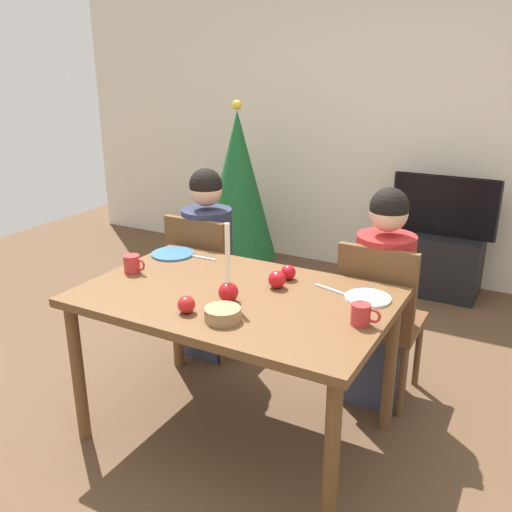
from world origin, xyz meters
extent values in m
plane|color=brown|center=(0.00, 0.00, 0.00)|extent=(7.68, 7.68, 0.00)
cube|color=beige|center=(0.00, 2.60, 1.30)|extent=(6.40, 0.10, 2.60)
cube|color=brown|center=(0.00, 0.00, 0.73)|extent=(1.40, 0.90, 0.04)
cylinder|color=brown|center=(-0.64, -0.39, 0.35)|extent=(0.06, 0.06, 0.71)
cylinder|color=brown|center=(0.64, -0.39, 0.35)|extent=(0.06, 0.06, 0.71)
cylinder|color=brown|center=(-0.64, 0.39, 0.35)|extent=(0.06, 0.06, 0.71)
cylinder|color=brown|center=(0.64, 0.39, 0.35)|extent=(0.06, 0.06, 0.71)
cube|color=brown|center=(-0.57, 0.69, 0.43)|extent=(0.40, 0.40, 0.04)
cube|color=brown|center=(-0.57, 0.51, 0.68)|extent=(0.40, 0.04, 0.45)
cylinder|color=brown|center=(-0.40, 0.86, 0.21)|extent=(0.04, 0.04, 0.41)
cylinder|color=brown|center=(-0.74, 0.86, 0.21)|extent=(0.04, 0.04, 0.41)
cylinder|color=brown|center=(-0.40, 0.52, 0.21)|extent=(0.04, 0.04, 0.41)
cylinder|color=brown|center=(-0.74, 0.52, 0.21)|extent=(0.04, 0.04, 0.41)
cube|color=brown|center=(0.51, 0.69, 0.43)|extent=(0.40, 0.40, 0.04)
cube|color=brown|center=(0.51, 0.51, 0.68)|extent=(0.40, 0.04, 0.45)
cylinder|color=brown|center=(0.68, 0.86, 0.21)|extent=(0.04, 0.04, 0.41)
cylinder|color=brown|center=(0.34, 0.86, 0.21)|extent=(0.04, 0.04, 0.41)
cylinder|color=brown|center=(0.68, 0.52, 0.21)|extent=(0.04, 0.04, 0.41)
cylinder|color=brown|center=(0.34, 0.52, 0.21)|extent=(0.04, 0.04, 0.41)
cube|color=#33384C|center=(-0.57, 0.64, 0.23)|extent=(0.28, 0.28, 0.45)
cylinder|color=#282D47|center=(-0.57, 0.64, 0.69)|extent=(0.30, 0.30, 0.48)
sphere|color=tan|center=(-0.57, 0.64, 1.04)|extent=(0.19, 0.19, 0.19)
sphere|color=black|center=(-0.57, 0.64, 1.07)|extent=(0.19, 0.19, 0.19)
cube|color=#33384C|center=(0.51, 0.64, 0.23)|extent=(0.28, 0.28, 0.45)
cylinder|color=#AD2323|center=(0.51, 0.64, 0.69)|extent=(0.30, 0.30, 0.48)
sphere|color=tan|center=(0.51, 0.64, 1.04)|extent=(0.19, 0.19, 0.19)
sphere|color=black|center=(0.51, 0.64, 1.07)|extent=(0.19, 0.19, 0.19)
cube|color=black|center=(0.49, 2.30, 0.24)|extent=(0.64, 0.40, 0.48)
cube|color=black|center=(0.49, 2.30, 0.71)|extent=(0.79, 0.04, 0.46)
cube|color=black|center=(0.49, 2.30, 0.71)|extent=(0.76, 0.05, 0.46)
cylinder|color=brown|center=(-1.13, 1.95, 0.07)|extent=(0.08, 0.08, 0.14)
cone|color=#195628|center=(-1.13, 1.95, 0.76)|extent=(0.65, 0.65, 1.24)
sphere|color=yellow|center=(-1.13, 1.95, 1.42)|extent=(0.08, 0.08, 0.08)
sphere|color=red|center=(0.02, -0.09, 0.80)|extent=(0.09, 0.09, 0.09)
cylinder|color=#EFE5C6|center=(0.02, -0.09, 0.97)|extent=(0.02, 0.02, 0.27)
cylinder|color=teal|center=(-0.57, 0.30, 0.76)|extent=(0.23, 0.23, 0.01)
cylinder|color=white|center=(0.55, 0.23, 0.76)|extent=(0.20, 0.20, 0.01)
cylinder|color=#B72D2D|center=(-0.59, -0.01, 0.79)|extent=(0.08, 0.08, 0.09)
torus|color=#B72D2D|center=(-0.54, -0.01, 0.80)|extent=(0.06, 0.01, 0.06)
cylinder|color=#B72D2D|center=(0.60, -0.03, 0.79)|extent=(0.08, 0.08, 0.09)
torus|color=#B72D2D|center=(0.65, -0.03, 0.80)|extent=(0.06, 0.01, 0.06)
cube|color=silver|center=(-0.41, 0.33, 0.75)|extent=(0.18, 0.02, 0.01)
cube|color=silver|center=(0.37, 0.24, 0.75)|extent=(0.18, 0.06, 0.01)
cylinder|color=#99754C|center=(0.10, -0.26, 0.78)|extent=(0.15, 0.15, 0.05)
sphere|color=red|center=(-0.07, -0.27, 0.79)|extent=(0.08, 0.08, 0.08)
sphere|color=red|center=(0.14, 0.27, 0.79)|extent=(0.07, 0.07, 0.07)
sphere|color=red|center=(0.14, 0.15, 0.79)|extent=(0.08, 0.08, 0.08)
camera|label=1|loc=(1.20, -1.99, 1.75)|focal=38.82mm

